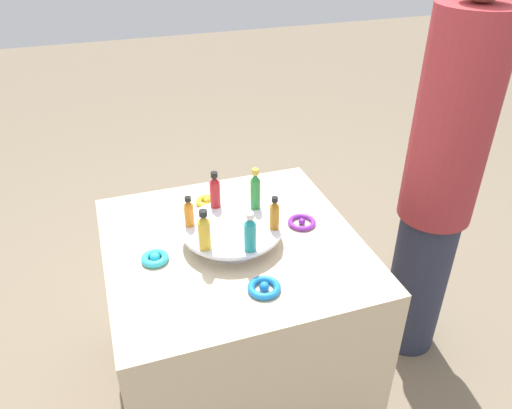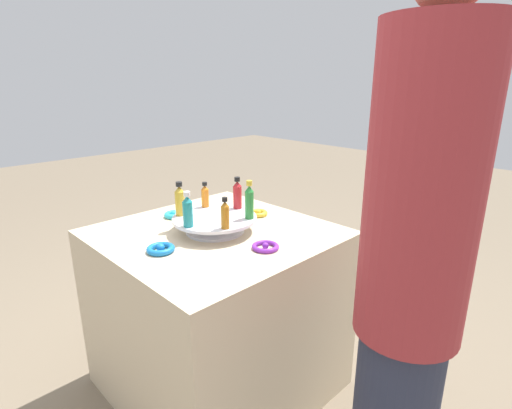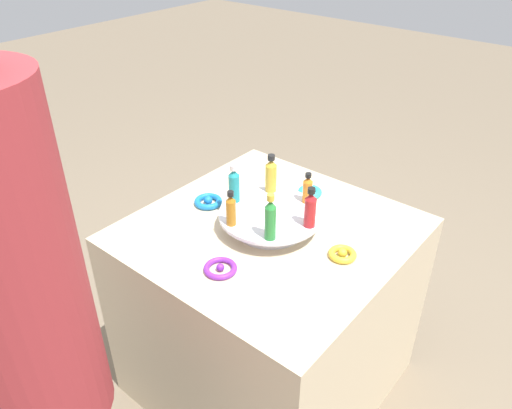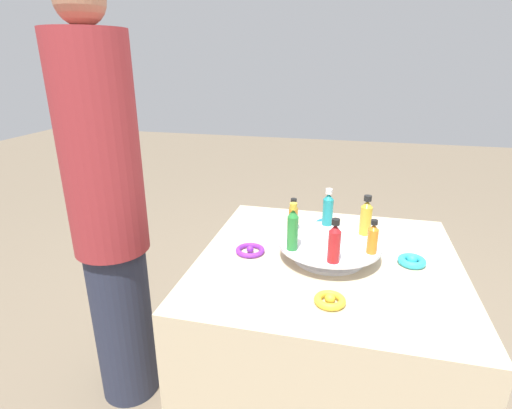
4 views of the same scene
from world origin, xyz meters
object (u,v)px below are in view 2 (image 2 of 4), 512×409
object	(u,v)px
bottle_gold	(180,200)
ribbon_bow_blue	(161,249)
bottle_teal	(188,211)
ribbon_bow_purple	(265,247)
bottle_orange	(205,196)
ribbon_bow_teal	(174,214)
person_figure	(411,284)
bottle_green	(249,201)
ribbon_bow_gold	(258,213)
bottle_red	(237,194)
display_stand	(215,222)
bottle_amber	(225,214)

from	to	relation	value
bottle_gold	ribbon_bow_blue	world-z (taller)	bottle_gold
bottle_teal	ribbon_bow_purple	xyz separation A→B (m)	(-0.25, -0.16, -0.12)
bottle_orange	ribbon_bow_teal	bearing A→B (deg)	29.13
bottle_orange	ribbon_bow_purple	bearing A→B (deg)	175.35
bottle_gold	ribbon_bow_purple	xyz separation A→B (m)	(-0.38, -0.11, -0.12)
person_figure	ribbon_bow_purple	bearing A→B (deg)	-2.18
bottle_orange	bottle_teal	distance (m)	0.24
bottle_orange	ribbon_bow_teal	distance (m)	0.18
bottle_green	ribbon_bow_purple	bearing A→B (deg)	157.07
bottle_orange	ribbon_bow_gold	xyz separation A→B (m)	(-0.11, -0.21, -0.10)
ribbon_bow_gold	bottle_red	bearing A→B (deg)	91.14
display_stand	bottle_teal	world-z (taller)	bottle_teal
bottle_amber	ribbon_bow_gold	xyz separation A→B (m)	(0.15, -0.32, -0.11)
ribbon_bow_teal	person_figure	distance (m)	1.08
bottle_teal	ribbon_bow_blue	bearing A→B (deg)	91.14
ribbon_bow_blue	ribbon_bow_gold	xyz separation A→B (m)	(0.04, -0.53, -0.00)
bottle_green	bottle_gold	xyz separation A→B (m)	(0.22, 0.17, -0.01)
bottle_red	bottle_orange	xyz separation A→B (m)	(0.11, 0.09, -0.01)
bottle_orange	bottle_gold	world-z (taller)	bottle_gold
bottle_green	bottle_red	distance (m)	0.14
bottle_red	ribbon_bow_blue	bearing A→B (deg)	95.68
ribbon_bow_gold	ribbon_bow_teal	bearing A→B (deg)	49.61
display_stand	bottle_red	distance (m)	0.17
bottle_gold	person_figure	size ratio (longest dim) A/B	0.09
bottle_green	person_figure	distance (m)	0.71
bottle_gold	bottle_amber	world-z (taller)	bottle_gold
bottle_amber	bottle_teal	bearing A→B (deg)	37.69
ribbon_bow_purple	bottle_red	bearing A→B (deg)	-22.65
bottle_green	ribbon_bow_teal	world-z (taller)	bottle_green
display_stand	bottle_red	bearing A→B (deg)	-82.31
bottle_amber	ribbon_bow_gold	world-z (taller)	bottle_amber
bottle_green	bottle_gold	distance (m)	0.28
ribbon_bow_gold	bottle_green	bearing A→B (deg)	126.66
bottle_red	bottle_teal	xyz separation A→B (m)	(-0.04, 0.28, -0.00)
bottle_gold	ribbon_bow_teal	bearing A→B (deg)	-22.93
bottle_red	bottle_orange	size ratio (longest dim) A/B	1.25
bottle_red	bottle_orange	bearing A→B (deg)	37.69
bottle_red	ribbon_bow_blue	distance (m)	0.42
ribbon_bow_purple	ribbon_bow_teal	size ratio (longest dim) A/B	1.13
display_stand	person_figure	xyz separation A→B (m)	(-0.81, -0.00, 0.04)
bottle_gold	ribbon_bow_purple	bearing A→B (deg)	-164.05
ribbon_bow_purple	person_figure	distance (m)	0.55
bottle_orange	ribbon_bow_gold	size ratio (longest dim) A/B	1.26
bottle_green	bottle_teal	size ratio (longest dim) A/B	1.14
ribbon_bow_blue	ribbon_bow_teal	world-z (taller)	ribbon_bow_teal
ribbon_bow_gold	ribbon_bow_teal	distance (m)	0.38
bottle_orange	bottle_gold	size ratio (longest dim) A/B	0.79
bottle_red	ribbon_bow_purple	size ratio (longest dim) A/B	1.36
bottle_amber	bottle_green	bearing A→B (deg)	-82.31
bottle_amber	ribbon_bow_blue	xyz separation A→B (m)	(0.11, 0.21, -0.11)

